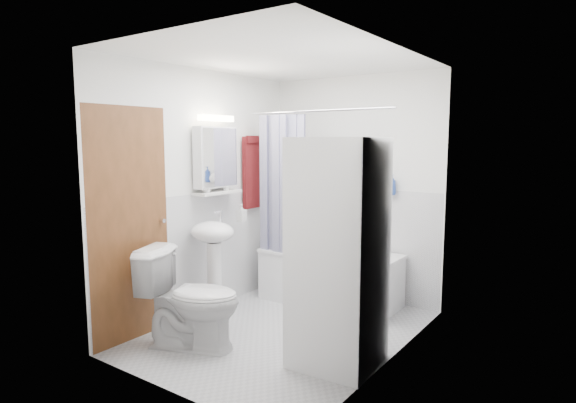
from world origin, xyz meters
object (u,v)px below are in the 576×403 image
Objects in this scene: sink at (213,247)px; washer_dryer at (338,253)px; toilet at (191,299)px; bathtub at (330,275)px.

sink is 1.45m from washer_dryer.
toilet is (0.30, -0.58, -0.29)m from sink.
sink is 1.25× the size of toilet.
washer_dryer reaches higher than bathtub.
bathtub is 1.67m from toilet.
sink is at bearing -123.47° from bathtub.
sink is (-0.69, -1.04, 0.40)m from bathtub.
sink reaches higher than toilet.
bathtub is 0.83× the size of washer_dryer.
sink is 0.72m from toilet.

